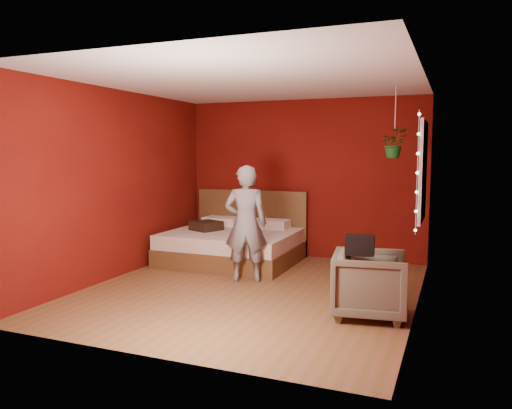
# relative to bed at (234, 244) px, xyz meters

# --- Properties ---
(floor) EXTENTS (4.50, 4.50, 0.00)m
(floor) POSITION_rel_bed_xyz_m (0.89, -1.45, -0.28)
(floor) COLOR brown
(floor) RESTS_ON ground
(room_walls) EXTENTS (4.04, 4.54, 2.62)m
(room_walls) POSITION_rel_bed_xyz_m (0.89, -1.45, 1.40)
(room_walls) COLOR #66130A
(room_walls) RESTS_ON ground
(window) EXTENTS (0.05, 0.97, 1.27)m
(window) POSITION_rel_bed_xyz_m (2.86, -0.55, 1.22)
(window) COLOR white
(window) RESTS_ON room_walls
(fairy_lights) EXTENTS (0.04, 0.04, 1.45)m
(fairy_lights) POSITION_rel_bed_xyz_m (2.83, -1.08, 1.22)
(fairy_lights) COLOR silver
(fairy_lights) RESTS_ON room_walls
(bed) EXTENTS (1.98, 1.68, 1.09)m
(bed) POSITION_rel_bed_xyz_m (0.00, 0.00, 0.00)
(bed) COLOR brown
(bed) RESTS_ON ground
(person) EXTENTS (0.67, 0.55, 1.57)m
(person) POSITION_rel_bed_xyz_m (0.66, -1.06, 0.50)
(person) COLOR gray
(person) RESTS_ON ground
(armchair) EXTENTS (0.87, 0.85, 0.70)m
(armchair) POSITION_rel_bed_xyz_m (2.45, -1.93, 0.07)
(armchair) COLOR #696753
(armchair) RESTS_ON ground
(handbag) EXTENTS (0.30, 0.17, 0.21)m
(handbag) POSITION_rel_bed_xyz_m (2.37, -2.13, 0.52)
(handbag) COLOR black
(handbag) RESTS_ON armchair
(throw_pillow) EXTENTS (0.53, 0.53, 0.14)m
(throw_pillow) POSITION_rel_bed_xyz_m (-0.43, -0.13, 0.28)
(throw_pillow) COLOR #322010
(throw_pillow) RESTS_ON bed
(hanging_plant) EXTENTS (0.39, 0.36, 0.94)m
(hanging_plant) POSITION_rel_bed_xyz_m (2.48, -0.35, 1.57)
(hanging_plant) COLOR silver
(hanging_plant) RESTS_ON room_walls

